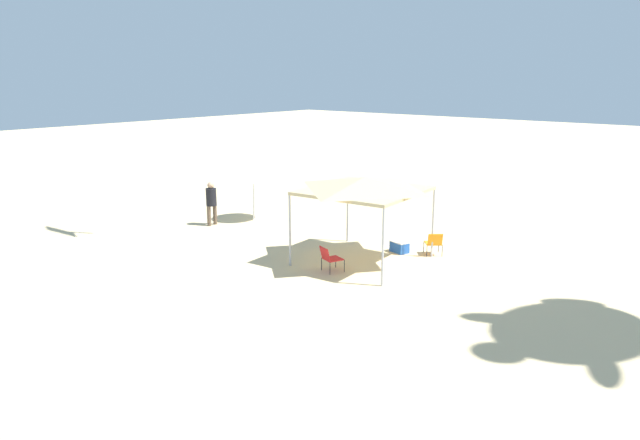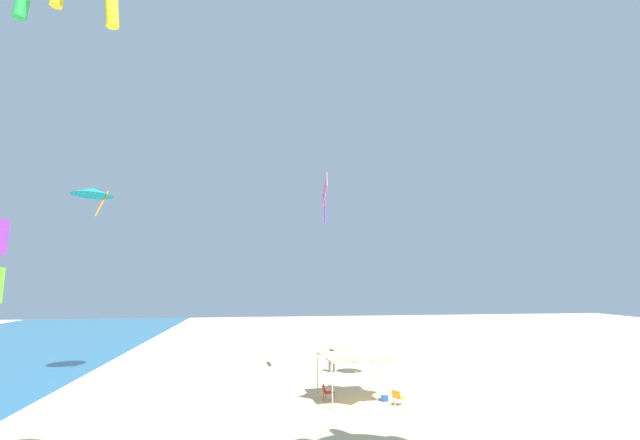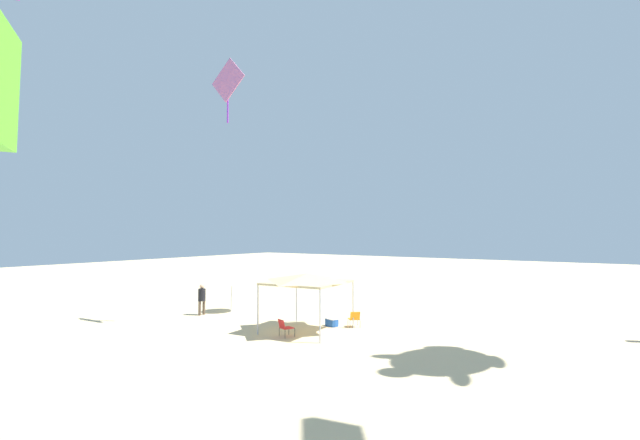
{
  "view_description": "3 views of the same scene",
  "coord_description": "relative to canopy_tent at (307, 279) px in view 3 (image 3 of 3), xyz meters",
  "views": [
    {
      "loc": [
        -8.36,
        18.93,
        6.0
      ],
      "look_at": [
        3.48,
        4.73,
        1.46
      ],
      "focal_mm": 33.38,
      "sensor_mm": 36.0,
      "label": 1
    },
    {
      "loc": [
        -22.46,
        9.14,
        6.62
      ],
      "look_at": [
        -1.82,
        6.21,
        9.54
      ],
      "focal_mm": 24.39,
      "sensor_mm": 36.0,
      "label": 2
    },
    {
      "loc": [
        -10.04,
        21.16,
        4.8
      ],
      "look_at": [
        -1.82,
        8.99,
        5.22
      ],
      "focal_mm": 24.7,
      "sensor_mm": 36.0,
      "label": 3
    }
  ],
  "objects": [
    {
      "name": "kite_diamond_pink",
      "position": [
        4.54,
        0.97,
        10.3
      ],
      "size": [
        2.5,
        0.32,
        3.57
      ],
      "rotation": [
        0.0,
        0.0,
        3.01
      ],
      "color": "pink"
    },
    {
      "name": "folding_chair_facing_ocean",
      "position": [
        -1.49,
        -2.04,
        -2.08
      ],
      "size": [
        0.8,
        0.81,
        0.82
      ],
      "rotation": [
        0.0,
        0.0,
        0.73
      ],
      "color": "black",
      "rests_on": "ground"
    },
    {
      "name": "folding_chair_right_of_tent",
      "position": [
        0.15,
        1.55,
        -2.08
      ],
      "size": [
        0.7,
        0.77,
        0.82
      ],
      "rotation": [
        0.0,
        0.0,
        5.93
      ],
      "color": "black",
      "rests_on": "ground"
    },
    {
      "name": "beach_umbrella",
      "position": [
        6.95,
        -1.78,
        -0.77
      ],
      "size": [
        1.88,
        1.88,
        2.1
      ],
      "color": "silver",
      "rests_on": "ground"
    },
    {
      "name": "cooler_box",
      "position": [
        -0.39,
        -1.62,
        -2.35
      ],
      "size": [
        0.71,
        0.56,
        0.4
      ],
      "color": "blue",
      "rests_on": "ground"
    },
    {
      "name": "ground",
      "position": [
        -2.56,
        -3.63,
        -2.6
      ],
      "size": [
        120.0,
        120.0,
        0.1
      ],
      "primitive_type": "cube",
      "color": "#D6BC8C"
    },
    {
      "name": "person_by_tent",
      "position": [
        7.55,
        0.02,
        -1.5
      ],
      "size": [
        0.42,
        0.48,
        1.79
      ],
      "rotation": [
        0.0,
        0.0,
        1.59
      ],
      "color": "brown",
      "rests_on": "ground"
    },
    {
      "name": "canopy_tent",
      "position": [
        0.0,
        0.0,
        0.0
      ],
      "size": [
        3.74,
        3.84,
        2.8
      ],
      "rotation": [
        0.0,
        0.0,
        0.09
      ],
      "color": "#B7B7BC",
      "rests_on": "ground"
    }
  ]
}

